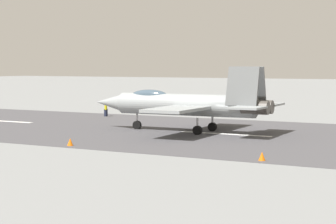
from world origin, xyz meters
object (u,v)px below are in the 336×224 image
fighter_jet (186,104)px  marker_cone_near (262,156)px  marker_cone_mid (70,142)px  crew_person (106,109)px

fighter_jet → marker_cone_near: (-11.17, 12.05, -2.12)m
marker_cone_mid → marker_cone_near: bearing=180.0°
fighter_jet → marker_cone_mid: 12.62m
fighter_jet → marker_cone_near: fighter_jet is taller
marker_cone_mid → crew_person: bearing=-61.6°
fighter_jet → marker_cone_mid: (3.09, 12.05, -2.12)m
fighter_jet → crew_person: size_ratio=10.37×
crew_person → marker_cone_mid: crew_person is taller
crew_person → marker_cone_mid: 24.96m
crew_person → marker_cone_near: (-26.14, 21.94, -0.53)m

